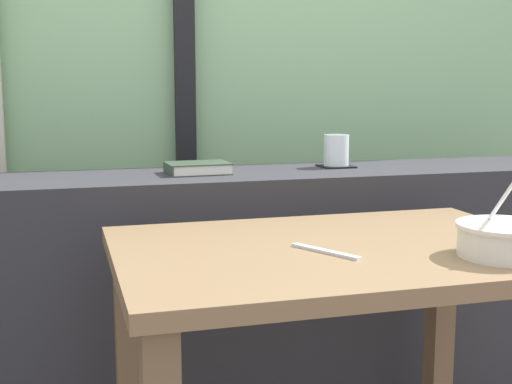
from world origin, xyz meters
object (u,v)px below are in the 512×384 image
breakfast_table (338,304)px  fork_utensil (325,251)px  soup_bowl (506,240)px  closed_book (197,168)px  coaster_square (336,166)px  juice_glass (336,151)px

breakfast_table → fork_utensil: 0.15m
soup_bowl → fork_utensil: size_ratio=1.14×
closed_book → fork_utensil: size_ratio=1.07×
coaster_square → soup_bowl: size_ratio=0.51×
closed_book → soup_bowl: bearing=-60.0°
breakfast_table → coaster_square: (0.26, 0.65, 0.21)m
coaster_square → juice_glass: size_ratio=1.05×
breakfast_table → coaster_square: size_ratio=9.42×
soup_bowl → fork_utensil: soup_bowl is taller
fork_utensil → soup_bowl: bearing=-49.5°
breakfast_table → soup_bowl: size_ratio=4.85×
juice_glass → closed_book: 0.45m
soup_bowl → breakfast_table: bearing=146.8°
soup_bowl → coaster_square: bearing=90.9°
coaster_square → juice_glass: juice_glass is taller
juice_glass → fork_utensil: 0.79m
coaster_square → juice_glass: (0.00, 0.00, 0.05)m
coaster_square → fork_utensil: (-0.32, -0.71, -0.08)m
breakfast_table → soup_bowl: soup_bowl is taller
breakfast_table → soup_bowl: bearing=-33.2°
juice_glass → soup_bowl: size_ratio=0.49×
coaster_square → breakfast_table: bearing=-112.0°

